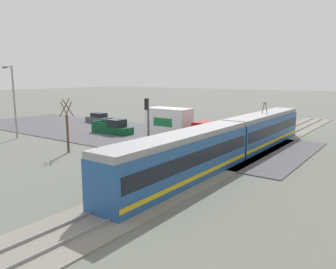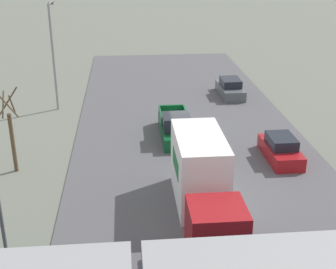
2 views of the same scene
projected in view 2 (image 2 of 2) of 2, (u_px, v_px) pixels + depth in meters
name	position (u px, v px, depth m)	size (l,w,h in m)	color
ground_plane	(187.00, 131.00, 34.08)	(320.00, 320.00, 0.00)	#60665B
road_surface	(187.00, 131.00, 34.06)	(16.00, 49.57, 0.08)	#4C4C51
box_truck	(203.00, 182.00, 23.18)	(2.46, 8.60, 3.69)	maroon
pickup_truck	(175.00, 128.00, 32.63)	(2.00, 5.68, 1.85)	#0C4723
sedan_car_0	(230.00, 89.00, 41.55)	(1.88, 4.38, 1.53)	#4C5156
sedan_car_1	(281.00, 149.00, 29.38)	(1.81, 4.22, 1.53)	maroon
street_tree	(12.00, 135.00, 27.31)	(1.23, 1.02, 5.20)	brown
street_lamp_near_crossing	(53.00, 50.00, 36.90)	(0.36, 1.95, 8.51)	gray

